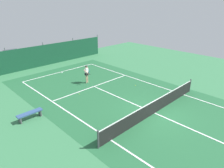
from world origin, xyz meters
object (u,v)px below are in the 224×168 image
at_px(tennis_net, 155,106).
at_px(parked_car, 13,58).
at_px(tennis_ball_near_player, 136,85).
at_px(courtside_bench, 30,114).
at_px(tennis_ball_midcourt, 79,94).
at_px(tennis_player, 87,73).

relative_size(tennis_net, parked_car, 2.31).
bearing_deg(tennis_ball_near_player, parked_car, 110.45).
bearing_deg(parked_car, courtside_bench, 80.70).
relative_size(tennis_net, tennis_ball_near_player, 153.33).
bearing_deg(tennis_ball_midcourt, parked_car, 93.01).
height_order(tennis_ball_midcourt, courtside_bench, courtside_bench).
distance_m(tennis_player, tennis_ball_near_player, 4.57).
height_order(tennis_player, tennis_ball_near_player, tennis_player).
bearing_deg(tennis_player, tennis_net, 66.21).
distance_m(tennis_ball_near_player, parked_car, 15.23).
height_order(tennis_net, courtside_bench, tennis_net).
xyz_separation_m(tennis_ball_near_player, parked_car, (-5.32, 14.25, 0.81)).
height_order(tennis_ball_near_player, courtside_bench, courtside_bench).
bearing_deg(tennis_ball_midcourt, tennis_ball_near_player, -23.80).
xyz_separation_m(tennis_ball_near_player, tennis_ball_midcourt, (-4.67, 2.06, 0.00)).
relative_size(tennis_net, tennis_ball_midcourt, 153.33).
bearing_deg(tennis_ball_midcourt, tennis_player, 37.32).
bearing_deg(tennis_player, tennis_ball_near_player, 103.55).
xyz_separation_m(tennis_net, courtside_bench, (-6.31, 5.15, -0.14)).
bearing_deg(parked_car, tennis_ball_midcourt, 99.84).
bearing_deg(tennis_ball_near_player, tennis_net, -125.23).
relative_size(tennis_net, tennis_player, 6.17).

